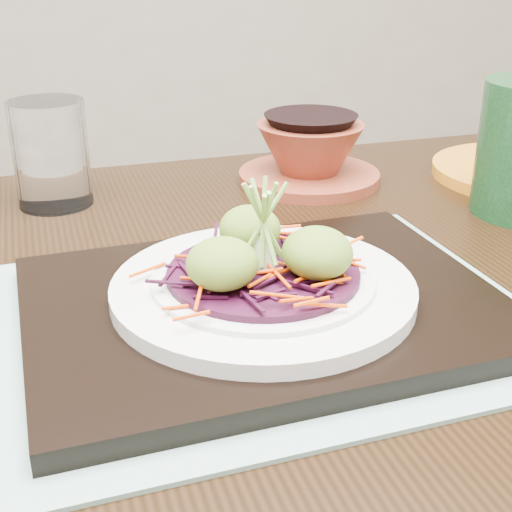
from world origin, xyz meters
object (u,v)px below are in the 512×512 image
object	(u,v)px
dining_table	(286,413)
terracotta_bowl_set	(310,156)
white_plate	(263,287)
water_glass	(51,154)
serving_tray	(263,305)

from	to	relation	value
dining_table	terracotta_bowl_set	size ratio (longest dim) A/B	7.01
dining_table	white_plate	distance (m)	0.14
white_plate	water_glass	world-z (taller)	water_glass
water_glass	white_plate	bearing A→B (deg)	-64.45
dining_table	serving_tray	world-z (taller)	serving_tray
dining_table	water_glass	xyz separation A→B (m)	(-0.17, 0.29, 0.16)
dining_table	water_glass	distance (m)	0.38
dining_table	serving_tray	size ratio (longest dim) A/B	3.67
serving_tray	white_plate	world-z (taller)	white_plate
serving_tray	terracotta_bowl_set	distance (m)	0.34
serving_tray	white_plate	size ratio (longest dim) A/B	1.54
dining_table	water_glass	world-z (taller)	water_glass
water_glass	terracotta_bowl_set	size ratio (longest dim) A/B	0.61
white_plate	dining_table	bearing A→B (deg)	29.99
water_glass	terracotta_bowl_set	bearing A→B (deg)	-0.14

